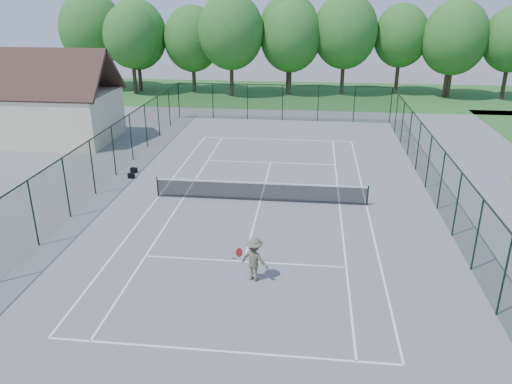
% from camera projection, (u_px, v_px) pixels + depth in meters
% --- Properties ---
extents(ground, '(140.00, 140.00, 0.00)m').
position_uv_depth(ground, '(260.00, 201.00, 26.15)').
color(ground, slate).
rests_on(ground, ground).
extents(grass_far, '(80.00, 16.00, 0.01)m').
position_uv_depth(grass_far, '(289.00, 94.00, 53.83)').
color(grass_far, '#316D2A').
rests_on(grass_far, ground).
extents(court_lines, '(11.05, 23.85, 0.01)m').
position_uv_depth(court_lines, '(260.00, 201.00, 26.15)').
color(court_lines, white).
rests_on(court_lines, ground).
extents(tennis_net, '(11.08, 0.08, 1.10)m').
position_uv_depth(tennis_net, '(260.00, 191.00, 25.94)').
color(tennis_net, black).
rests_on(tennis_net, ground).
extents(fence_enclosure, '(18.05, 36.05, 3.02)m').
position_uv_depth(fence_enclosure, '(260.00, 173.00, 25.57)').
color(fence_enclosure, '#16361F').
rests_on(fence_enclosure, ground).
extents(utility_building, '(8.60, 6.27, 6.63)m').
position_uv_depth(utility_building, '(54.00, 98.00, 35.89)').
color(utility_building, '#EFE5C0').
rests_on(utility_building, ground).
extents(tree_line_far, '(39.40, 6.40, 9.70)m').
position_uv_depth(tree_line_far, '(291.00, 36.00, 51.61)').
color(tree_line_far, '#3C2C1E').
rests_on(tree_line_far, ground).
extents(sports_bag_a, '(0.38, 0.24, 0.30)m').
position_uv_depth(sports_bag_a, '(131.00, 176.00, 29.33)').
color(sports_bag_a, black).
rests_on(sports_bag_a, ground).
extents(sports_bag_b, '(0.42, 0.30, 0.30)m').
position_uv_depth(sports_bag_b, '(134.00, 170.00, 30.25)').
color(sports_bag_b, black).
rests_on(sports_bag_b, ground).
extents(tennis_player, '(1.96, 1.04, 1.74)m').
position_uv_depth(tennis_player, '(254.00, 259.00, 18.68)').
color(tennis_player, '#5B5E45').
rests_on(tennis_player, ground).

